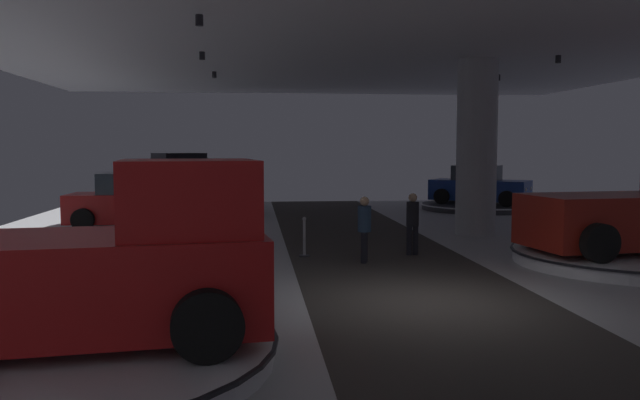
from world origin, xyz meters
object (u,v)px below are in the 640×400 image
Objects in this scene: display_platform_deep_right at (479,206)px; display_platform_deep_left at (197,210)px; column_right at (477,148)px; display_platform_mid_right at (635,257)px; display_car_deep_right at (479,187)px; visitor_walking_far at (413,220)px; display_car_far_left at (136,203)px; pickup_truck_deep_left at (193,186)px; display_platform_near_left at (53,353)px; pickup_truck_near_left at (78,269)px; display_platform_far_left at (138,230)px; visitor_walking_near at (364,225)px.

display_platform_deep_left is at bearing -178.11° from display_platform_deep_right.
column_right reaches higher than display_platform_mid_right.
display_car_deep_right is 13.21m from visitor_walking_far.
display_car_far_left is 0.76× the size of pickup_truck_deep_left.
visitor_walking_far is at bearing 159.59° from display_platform_mid_right.
display_platform_deep_left is at bearing 89.59° from display_platform_near_left.
display_platform_deep_left is (-0.18, 19.21, -1.10)m from pickup_truck_near_left.
display_platform_far_left is at bearing -153.18° from display_platform_deep_right.
display_platform_deep_right is (12.56, 19.66, -0.02)m from display_platform_near_left.
display_car_far_left is at bearing 148.09° from visitor_walking_far.
display_platform_deep_right is at bearing 63.06° from visitor_walking_far.
visitor_walking_near is 1.00× the size of visitor_walking_far.
display_car_deep_right is (-0.03, 0.02, 0.88)m from display_platform_deep_right.
display_platform_near_left is 1.01× the size of pickup_truck_deep_left.
display_platform_near_left is 10.30m from visitor_walking_far.
pickup_truck_near_left is at bearing -88.99° from pickup_truck_deep_left.
pickup_truck_deep_left reaches higher than display_platform_mid_right.
pickup_truck_near_left is 0.97× the size of display_platform_mid_right.
display_platform_far_left is (-1.48, 12.69, -1.09)m from pickup_truck_near_left.
display_platform_far_left is (-13.72, -6.94, -0.01)m from display_platform_deep_right.
pickup_truck_near_left is at bearing 7.38° from display_platform_near_left.
display_car_deep_right is 0.77× the size of display_platform_far_left.
display_car_deep_right is 15.38m from display_car_far_left.
pickup_truck_deep_left is at bearing 112.28° from visitor_walking_near.
column_right is at bearing -110.36° from display_car_deep_right.
pickup_truck_near_left is 1.24× the size of display_car_deep_right.
visitor_walking_near is (5.15, 6.89, 0.74)m from display_platform_near_left.
display_platform_deep_right is 0.89× the size of display_platform_far_left.
pickup_truck_deep_left is at bearing 90.07° from display_platform_near_left.
display_platform_near_left is 1.03× the size of pickup_truck_near_left.
display_car_deep_right is (2.99, 8.07, -1.72)m from column_right.
display_platform_near_left is at bearing -122.57° from display_platform_deep_right.
pickup_truck_near_left is at bearing -83.36° from display_platform_far_left.
column_right is at bearing 50.59° from display_platform_near_left.
pickup_truck_deep_left is (-0.34, 19.49, -0.07)m from pickup_truck_near_left.
display_car_far_left is 6.90m from pickup_truck_deep_left.
column_right is 1.00× the size of pickup_truck_near_left.
column_right is at bearing -110.56° from display_platform_deep_right.
display_car_far_left is at bearing -101.49° from display_platform_deep_left.
visitor_walking_far is (6.58, 7.89, 0.74)m from display_platform_near_left.
display_car_deep_right is 0.79× the size of display_platform_mid_right.
visitor_walking_near reaches higher than display_platform_mid_right.
column_right is at bearing 51.45° from pickup_truck_near_left.
display_car_deep_right is 2.81× the size of visitor_walking_near.
display_platform_mid_right reaches higher than display_platform_deep_right.
pickup_truck_deep_left reaches higher than visitor_walking_far.
display_platform_near_left is 23.35m from display_car_deep_right.
display_car_far_left is (-13.72, -6.95, -0.02)m from display_car_deep_right.
pickup_truck_deep_left is at bearing 120.33° from display_platform_deep_left.
display_platform_deep_left is at bearing 130.74° from display_platform_mid_right.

